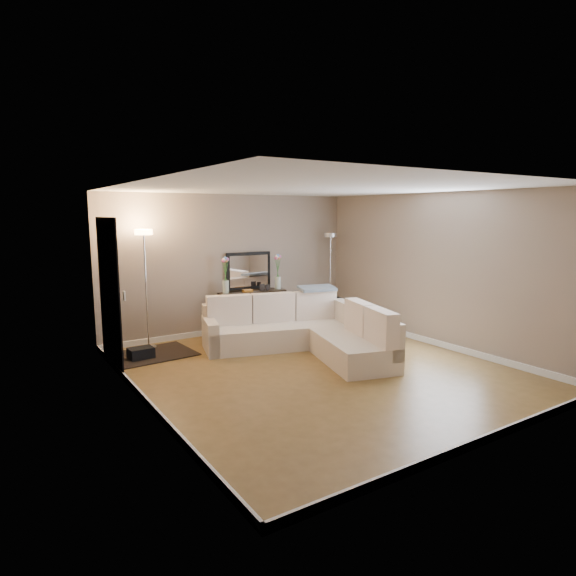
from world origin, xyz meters
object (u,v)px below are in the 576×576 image
floor_lamp_unlit (330,260)px  console_table (249,309)px  sectional_sofa (305,331)px  floor_lamp_lit (145,265)px

floor_lamp_unlit → console_table: bearing=177.1°
floor_lamp_unlit → sectional_sofa: bearing=-138.3°
floor_lamp_unlit → floor_lamp_lit: bearing=179.8°
sectional_sofa → console_table: bearing=96.7°
console_table → sectional_sofa: bearing=-83.3°
sectional_sofa → console_table: (-0.19, 1.58, 0.12)m
floor_lamp_lit → floor_lamp_unlit: size_ratio=1.08×
console_table → floor_lamp_lit: floor_lamp_lit is taller
console_table → floor_lamp_lit: (-1.96, -0.08, 0.96)m
sectional_sofa → floor_lamp_unlit: (1.67, 1.49, 0.98)m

